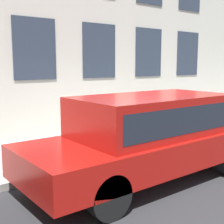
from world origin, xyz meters
name	(u,v)px	position (x,y,z in m)	size (l,w,h in m)	color
ground_plane	(135,159)	(0.00, 0.00, 0.00)	(80.00, 80.00, 0.00)	#2D2D30
sidewalk	(98,144)	(1.53, 0.00, 0.07)	(3.06, 60.00, 0.14)	#9E9B93
fire_hydrant	(123,137)	(0.45, 0.00, 0.48)	(0.29, 0.41, 0.67)	#2D7260
person	(101,121)	(0.74, 0.49, 0.90)	(0.31, 0.20, 1.26)	#232328
parked_truck_red_near	(150,132)	(-1.14, 0.64, 0.97)	(1.91, 5.08, 1.69)	black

